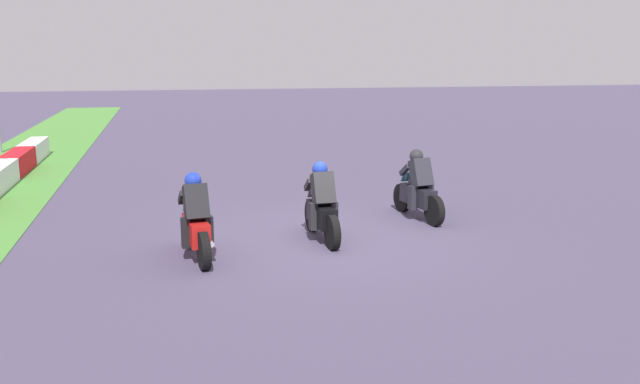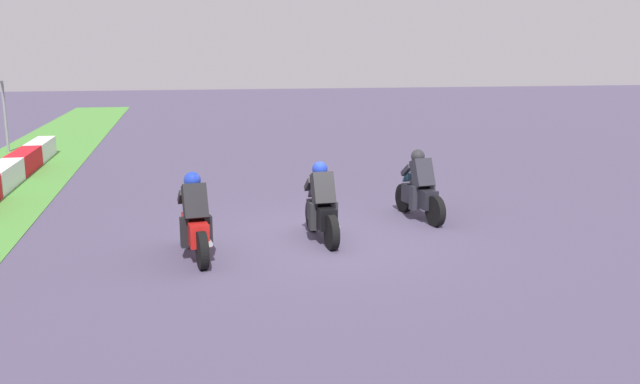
# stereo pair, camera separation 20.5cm
# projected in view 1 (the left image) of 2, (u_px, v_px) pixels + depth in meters

# --- Properties ---
(ground_plane) EXTENTS (120.00, 120.00, 0.00)m
(ground_plane) POSITION_uv_depth(u_px,v_px,m) (325.00, 239.00, 12.76)
(ground_plane) COLOR #453D56
(rider_lane_a) EXTENTS (2.04, 0.59, 1.51)m
(rider_lane_a) POSITION_uv_depth(u_px,v_px,m) (418.00, 190.00, 14.25)
(rider_lane_a) COLOR black
(rider_lane_a) RESTS_ON ground_plane
(rider_lane_b) EXTENTS (2.04, 0.55, 1.51)m
(rider_lane_b) POSITION_uv_depth(u_px,v_px,m) (322.00, 208.00, 12.58)
(rider_lane_b) COLOR black
(rider_lane_b) RESTS_ON ground_plane
(rider_lane_c) EXTENTS (2.04, 0.58, 1.51)m
(rider_lane_c) POSITION_uv_depth(u_px,v_px,m) (196.00, 223.00, 11.42)
(rider_lane_c) COLOR black
(rider_lane_c) RESTS_ON ground_plane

